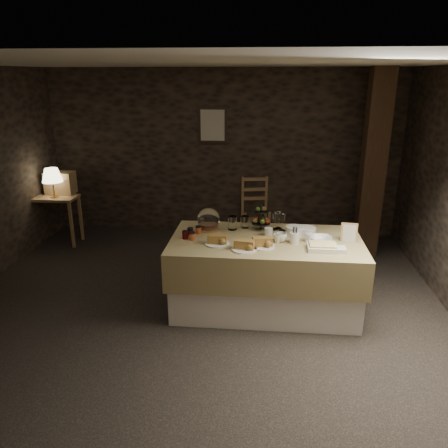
# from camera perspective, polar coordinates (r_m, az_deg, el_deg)

# --- Properties ---
(ground_plane) EXTENTS (5.50, 5.00, 0.01)m
(ground_plane) POSITION_cam_1_polar(r_m,az_deg,el_deg) (5.07, -2.99, -10.56)
(ground_plane) COLOR black
(ground_plane) RESTS_ON ground
(room_shell) EXTENTS (5.52, 5.02, 2.60)m
(room_shell) POSITION_cam_1_polar(r_m,az_deg,el_deg) (4.51, -3.33, 6.97)
(room_shell) COLOR black
(room_shell) RESTS_ON ground
(buffet_table) EXTENTS (2.06, 1.09, 0.81)m
(buffet_table) POSITION_cam_1_polar(r_m,az_deg,el_deg) (4.86, 5.40, -5.82)
(buffet_table) COLOR white
(buffet_table) RESTS_ON ground_plane
(console_table) EXTENTS (0.70, 0.40, 0.75)m
(console_table) POSITION_cam_1_polar(r_m,az_deg,el_deg) (7.12, -21.30, 2.37)
(console_table) COLOR #9C764C
(console_table) RESTS_ON ground_plane
(table_lamp) EXTENTS (0.29, 0.29, 0.44)m
(table_lamp) POSITION_cam_1_polar(r_m,az_deg,el_deg) (6.95, -21.57, 5.90)
(table_lamp) COLOR #B18342
(table_lamp) RESTS_ON console_table
(wine_rack) EXTENTS (0.42, 0.26, 0.34)m
(wine_rack) POSITION_cam_1_polar(r_m,az_deg,el_deg) (7.18, -20.61, 5.06)
(wine_rack) COLOR #9C764C
(wine_rack) RESTS_ON console_table
(chair) EXTENTS (0.51, 0.50, 0.74)m
(chair) POSITION_cam_1_polar(r_m,az_deg,el_deg) (7.02, 4.18, 1.75)
(chair) COLOR #9C764C
(chair) RESTS_ON ground_plane
(timber_column) EXTENTS (0.30, 0.30, 2.60)m
(timber_column) POSITION_cam_1_polar(r_m,az_deg,el_deg) (6.43, 18.90, 7.23)
(timber_column) COLOR black
(timber_column) RESTS_ON ground_plane
(framed_picture) EXTENTS (0.45, 0.04, 0.55)m
(framed_picture) POSITION_cam_1_polar(r_m,az_deg,el_deg) (6.91, -1.49, 12.78)
(framed_picture) COLOR #2E2118
(framed_picture) RESTS_ON room_shell
(plate_stack_a) EXTENTS (0.19, 0.19, 0.10)m
(plate_stack_a) POSITION_cam_1_polar(r_m,az_deg,el_deg) (4.87, 9.17, -0.88)
(plate_stack_a) COLOR white
(plate_stack_a) RESTS_ON buffet_table
(plate_stack_b) EXTENTS (0.20, 0.20, 0.08)m
(plate_stack_b) POSITION_cam_1_polar(r_m,az_deg,el_deg) (4.91, 10.76, -0.91)
(plate_stack_b) COLOR white
(plate_stack_b) RESTS_ON buffet_table
(cutlery_holder) EXTENTS (0.10, 0.10, 0.12)m
(cutlery_holder) POSITION_cam_1_polar(r_m,az_deg,el_deg) (4.63, 9.20, -1.82)
(cutlery_holder) COLOR white
(cutlery_holder) RESTS_ON buffet_table
(cup_a) EXTENTS (0.16, 0.16, 0.10)m
(cup_a) POSITION_cam_1_polar(r_m,az_deg,el_deg) (4.66, 7.50, -1.74)
(cup_a) COLOR white
(cup_a) RESTS_ON buffet_table
(cup_b) EXTENTS (0.10, 0.10, 0.09)m
(cup_b) POSITION_cam_1_polar(r_m,az_deg,el_deg) (4.64, 7.03, -1.86)
(cup_b) COLOR white
(cup_b) RESTS_ON buffet_table
(mug_c) EXTENTS (0.09, 0.09, 0.09)m
(mug_c) POSITION_cam_1_polar(r_m,az_deg,el_deg) (4.80, 5.83, -1.06)
(mug_c) COLOR white
(mug_c) RESTS_ON buffet_table
(mug_d) EXTENTS (0.08, 0.08, 0.09)m
(mug_d) POSITION_cam_1_polar(r_m,az_deg,el_deg) (4.71, 11.03, -1.74)
(mug_d) COLOR white
(mug_d) RESTS_ON buffet_table
(bowl) EXTENTS (0.24, 0.24, 0.06)m
(bowl) POSITION_cam_1_polar(r_m,az_deg,el_deg) (4.74, 12.54, -1.96)
(bowl) COLOR white
(bowl) RESTS_ON buffet_table
(cake_dome) EXTENTS (0.26, 0.26, 0.26)m
(cake_dome) POSITION_cam_1_polar(r_m,az_deg,el_deg) (4.98, -2.03, 0.48)
(cake_dome) COLOR #9C764C
(cake_dome) RESTS_ON buffet_table
(fruit_stand) EXTENTS (0.21, 0.21, 0.30)m
(fruit_stand) POSITION_cam_1_polar(r_m,az_deg,el_deg) (4.97, 4.88, 0.57)
(fruit_stand) COLOR black
(fruit_stand) RESTS_ON buffet_table
(bread_platter_left) EXTENTS (0.26, 0.26, 0.11)m
(bread_platter_left) POSITION_cam_1_polar(r_m,az_deg,el_deg) (4.56, -0.91, -2.18)
(bread_platter_left) COLOR white
(bread_platter_left) RESTS_ON buffet_table
(bread_platter_center) EXTENTS (0.26, 0.26, 0.11)m
(bread_platter_center) POSITION_cam_1_polar(r_m,az_deg,el_deg) (4.42, 2.65, -2.90)
(bread_platter_center) COLOR white
(bread_platter_center) RESTS_ON buffet_table
(bread_platter_right) EXTENTS (0.26, 0.26, 0.11)m
(bread_platter_right) POSITION_cam_1_polar(r_m,az_deg,el_deg) (4.50, 5.03, -2.52)
(bread_platter_right) COLOR white
(bread_platter_right) RESTS_ON buffet_table
(jam_jars) EXTENTS (0.18, 0.26, 0.07)m
(jam_jars) POSITION_cam_1_polar(r_m,az_deg,el_deg) (4.77, -4.26, -1.26)
(jam_jars) COLOR #54050B
(jam_jars) RESTS_ON buffet_table
(tart_dish) EXTENTS (0.30, 0.22, 0.07)m
(tart_dish) POSITION_cam_1_polar(r_m,az_deg,el_deg) (4.52, 12.73, -2.94)
(tart_dish) COLOR white
(tart_dish) RESTS_ON buffet_table
(square_dish) EXTENTS (0.14, 0.14, 0.04)m
(square_dish) POSITION_cam_1_polar(r_m,az_deg,el_deg) (4.52, 14.76, -3.24)
(square_dish) COLOR white
(square_dish) RESTS_ON buffet_table
(menu_frame) EXTENTS (0.18, 0.09, 0.22)m
(menu_frame) POSITION_cam_1_polar(r_m,az_deg,el_deg) (4.80, 16.02, -1.17)
(menu_frame) COLOR #9C764C
(menu_frame) RESTS_ON buffet_table
(storage_jar_a) EXTENTS (0.10, 0.10, 0.16)m
(storage_jar_a) POSITION_cam_1_polar(r_m,az_deg,el_deg) (4.97, 1.11, 0.14)
(storage_jar_a) COLOR white
(storage_jar_a) RESTS_ON buffet_table
(storage_jar_b) EXTENTS (0.09, 0.09, 0.14)m
(storage_jar_b) POSITION_cam_1_polar(r_m,az_deg,el_deg) (5.04, 2.72, 0.29)
(storage_jar_b) COLOR white
(storage_jar_b) RESTS_ON buffet_table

